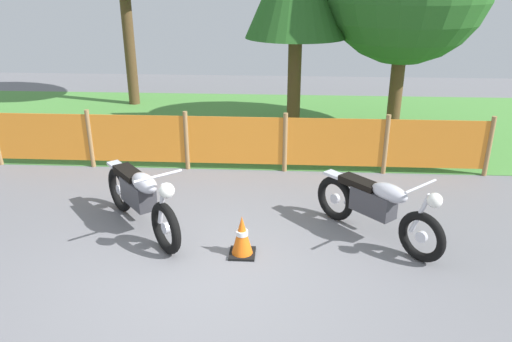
# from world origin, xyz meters

# --- Properties ---
(ground) EXTENTS (24.00, 24.00, 0.02)m
(ground) POSITION_xyz_m (0.00, 0.00, -0.01)
(ground) COLOR slate
(grass_verge) EXTENTS (24.00, 5.88, 0.01)m
(grass_verge) POSITION_xyz_m (0.00, 6.18, 0.01)
(grass_verge) COLOR #4C8C3D
(grass_verge) RESTS_ON ground
(barrier_fence) EXTENTS (8.69, 0.08, 1.05)m
(barrier_fence) POSITION_xyz_m (0.00, 3.24, 0.54)
(barrier_fence) COLOR #997547
(barrier_fence) RESTS_ON ground
(motorcycle_lead) EXTENTS (1.45, 1.70, 1.01)m
(motorcycle_lead) POSITION_xyz_m (-1.04, 0.96, 0.49)
(motorcycle_lead) COLOR black
(motorcycle_lead) RESTS_ON ground
(motorcycle_trailing) EXTENTS (1.44, 1.57, 0.96)m
(motorcycle_trailing) POSITION_xyz_m (2.06, 0.92, 0.46)
(motorcycle_trailing) COLOR black
(motorcycle_trailing) RESTS_ON ground
(traffic_cone) EXTENTS (0.32, 0.32, 0.53)m
(traffic_cone) POSITION_xyz_m (0.36, 0.40, 0.26)
(traffic_cone) COLOR black
(traffic_cone) RESTS_ON ground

